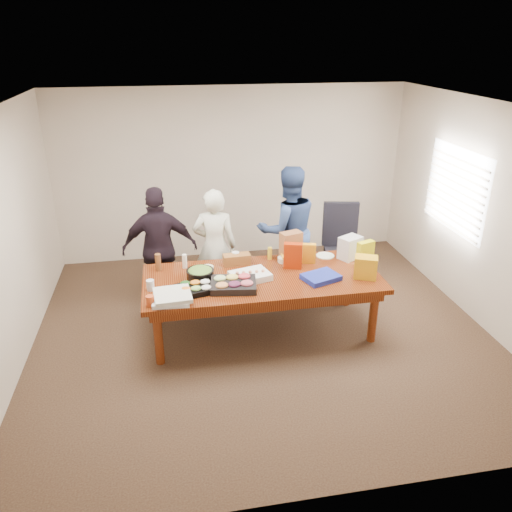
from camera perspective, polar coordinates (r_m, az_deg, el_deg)
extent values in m
cube|color=#47301E|center=(6.33, 0.69, -8.54)|extent=(5.50, 5.00, 0.02)
cube|color=white|center=(5.38, 0.83, 16.71)|extent=(5.50, 5.00, 0.02)
cube|color=beige|center=(8.06, -2.69, 9.29)|extent=(5.50, 0.04, 2.70)
cube|color=beige|center=(3.56, 8.62, -11.27)|extent=(5.50, 0.04, 2.70)
cube|color=beige|center=(5.87, -26.61, 1.00)|extent=(0.04, 5.00, 2.70)
cube|color=beige|center=(6.77, 24.32, 4.27)|extent=(0.04, 5.00, 2.70)
cube|color=white|center=(7.19, 21.74, 7.02)|extent=(0.03, 1.40, 1.10)
cube|color=beige|center=(7.17, 21.47, 7.02)|extent=(0.04, 1.36, 1.00)
cube|color=#4C1C0F|center=(6.13, 0.70, -5.51)|extent=(2.80, 1.20, 0.75)
cube|color=black|center=(7.15, 10.00, 0.54)|extent=(0.71, 0.71, 1.18)
imported|color=silver|center=(6.69, -4.70, 1.06)|extent=(0.63, 0.47, 1.59)
imported|color=navy|center=(6.97, 3.64, 2.99)|extent=(0.92, 0.75, 1.80)
imported|color=black|center=(6.65, -10.87, 0.84)|extent=(0.97, 0.42, 1.65)
cube|color=black|center=(5.65, -6.87, -3.73)|extent=(0.48, 0.41, 0.06)
cube|color=black|center=(5.68, -2.59, -3.28)|extent=(0.56, 0.47, 0.08)
cube|color=white|center=(5.88, -0.67, -2.27)|extent=(0.51, 0.44, 0.08)
cylinder|color=black|center=(5.93, -6.36, -2.06)|extent=(0.40, 0.40, 0.11)
cube|color=#1B2A9C|center=(5.92, 7.39, -2.41)|extent=(0.48, 0.42, 0.06)
cube|color=#AD2804|center=(6.12, 4.22, 0.02)|extent=(0.24, 0.15, 0.32)
cube|color=yellow|center=(6.30, 12.30, 0.24)|extent=(0.23, 0.15, 0.33)
cube|color=orange|center=(6.29, 6.05, 0.30)|extent=(0.18, 0.11, 0.25)
cylinder|color=white|center=(6.29, -2.33, -0.16)|extent=(0.11, 0.11, 0.14)
cylinder|color=yellow|center=(6.38, 1.58, 0.31)|extent=(0.07, 0.07, 0.16)
cylinder|color=brown|center=(6.17, -11.06, -0.72)|extent=(0.08, 0.08, 0.22)
cylinder|color=silver|center=(6.20, -8.12, -0.60)|extent=(0.07, 0.07, 0.18)
cube|color=#FCAB23|center=(6.35, 4.09, -0.24)|extent=(0.27, 0.17, 0.09)
cube|color=brown|center=(6.24, -2.20, -0.38)|extent=(0.34, 0.16, 0.13)
cube|color=#975B32|center=(6.40, 3.99, 1.24)|extent=(0.30, 0.23, 0.35)
cylinder|color=#C14519|center=(5.43, -11.96, -5.01)|extent=(0.10, 0.10, 0.12)
cylinder|color=white|center=(5.75, -11.91, -3.33)|extent=(0.08, 0.08, 0.11)
cylinder|color=silver|center=(5.75, -11.92, -3.26)|extent=(0.10, 0.10, 0.12)
cube|color=white|center=(5.51, -9.62, -4.77)|extent=(0.41, 0.41, 0.04)
cube|color=silver|center=(5.47, -9.48, -4.41)|extent=(0.42, 0.42, 0.04)
cylinder|color=white|center=(6.55, 7.88, 0.03)|extent=(0.27, 0.27, 0.01)
cylinder|color=silver|center=(6.36, 3.88, -0.53)|extent=(0.27, 0.27, 0.02)
cylinder|color=beige|center=(6.33, 3.18, -0.41)|extent=(0.19, 0.19, 0.06)
cylinder|color=beige|center=(6.10, -5.56, -1.46)|extent=(0.16, 0.16, 0.06)
cube|color=silver|center=(6.49, 10.65, 0.94)|extent=(0.33, 0.30, 0.29)
cube|color=orange|center=(6.02, 12.36, -1.25)|extent=(0.31, 0.27, 0.26)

